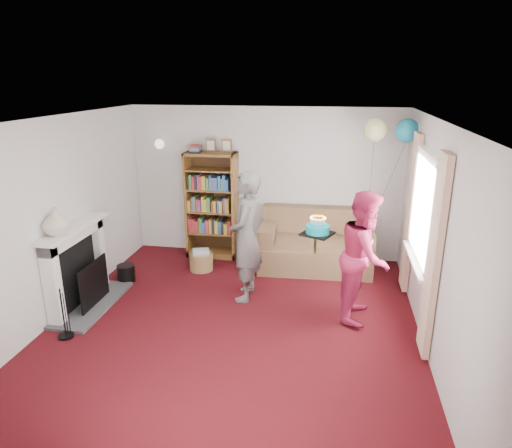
% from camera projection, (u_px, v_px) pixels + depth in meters
% --- Properties ---
extents(ground, '(5.00, 5.00, 0.00)m').
position_uv_depth(ground, '(233.00, 326.00, 5.65)').
color(ground, '#340709').
rests_on(ground, ground).
extents(wall_back, '(4.50, 0.02, 2.50)m').
position_uv_depth(wall_back, '(265.00, 183.00, 7.61)').
color(wall_back, silver).
rests_on(wall_back, ground).
extents(wall_left, '(0.02, 5.00, 2.50)m').
position_uv_depth(wall_left, '(53.00, 221.00, 5.63)').
color(wall_left, silver).
rests_on(wall_left, ground).
extents(wall_right, '(0.02, 5.00, 2.50)m').
position_uv_depth(wall_right, '(437.00, 242.00, 4.89)').
color(wall_right, silver).
rests_on(wall_right, ground).
extents(ceiling, '(4.50, 5.00, 0.01)m').
position_uv_depth(ceiling, '(230.00, 120.00, 4.87)').
color(ceiling, white).
rests_on(ceiling, wall_back).
extents(fireplace, '(0.55, 1.80, 1.12)m').
position_uv_depth(fireplace, '(81.00, 270.00, 6.01)').
color(fireplace, '#3F3F42').
rests_on(fireplace, ground).
extents(window_bay, '(0.14, 2.02, 2.20)m').
position_uv_depth(window_bay, '(422.00, 229.00, 5.48)').
color(window_bay, white).
rests_on(window_bay, ground).
extents(wall_sconce, '(0.16, 0.23, 0.16)m').
position_uv_depth(wall_sconce, '(160.00, 144.00, 7.57)').
color(wall_sconce, gold).
rests_on(wall_sconce, ground).
extents(bookcase, '(0.84, 0.42, 1.99)m').
position_uv_depth(bookcase, '(212.00, 206.00, 7.67)').
color(bookcase, '#472B14').
rests_on(bookcase, ground).
extents(sofa, '(1.75, 0.93, 0.93)m').
position_uv_depth(sofa, '(315.00, 246.00, 7.34)').
color(sofa, brown).
rests_on(sofa, ground).
extents(wicker_basket, '(0.37, 0.37, 0.34)m').
position_uv_depth(wicker_basket, '(201.00, 261.00, 7.25)').
color(wicker_basket, olive).
rests_on(wicker_basket, ground).
extents(person_striped, '(0.45, 0.66, 1.78)m').
position_uv_depth(person_striped, '(246.00, 237.00, 6.13)').
color(person_striped, black).
rests_on(person_striped, ground).
extents(person_magenta, '(0.76, 0.90, 1.66)m').
position_uv_depth(person_magenta, '(365.00, 256.00, 5.65)').
color(person_magenta, '#B8244E').
rests_on(person_magenta, ground).
extents(birthday_cake, '(0.35, 0.35, 0.22)m').
position_uv_depth(birthday_cake, '(318.00, 229.00, 5.62)').
color(birthday_cake, black).
rests_on(birthday_cake, ground).
extents(balloons, '(0.78, 0.34, 1.72)m').
position_uv_depth(balloons, '(391.00, 130.00, 6.46)').
color(balloons, '#3F3F3F').
rests_on(balloons, ground).
extents(mantel_vase, '(0.36, 0.36, 0.34)m').
position_uv_depth(mantel_vase, '(56.00, 221.00, 5.45)').
color(mantel_vase, beige).
rests_on(mantel_vase, fireplace).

